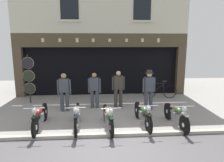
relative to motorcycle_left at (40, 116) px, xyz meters
name	(u,v)px	position (x,y,z in m)	size (l,w,h in m)	color
ground	(108,156)	(2.17, -1.83, -0.46)	(21.09, 22.00, 0.18)	gray
shop_facade	(101,61)	(2.18, 6.17, 1.25)	(9.39, 4.42, 6.10)	black
motorcycle_left	(40,116)	(0.00, 0.00, 0.00)	(0.62, 2.08, 0.92)	black
motorcycle_center_left	(77,116)	(1.22, -0.07, 0.00)	(0.62, 2.05, 0.92)	black
motorcycle_center	(108,117)	(2.26, -0.19, -0.01)	(0.62, 1.98, 0.91)	black
motorcycle_center_right	(143,114)	(3.46, 0.00, -0.01)	(0.62, 2.04, 0.91)	black
motorcycle_right	(176,115)	(4.57, -0.17, -0.01)	(0.62, 1.93, 0.90)	black
salesman_left	(64,90)	(0.55, 1.73, 0.46)	(0.56, 0.26, 1.60)	#3D424C
shopkeeper_center	(94,89)	(1.79, 2.08, 0.43)	(0.55, 0.28, 1.55)	#3D424C
salesman_right	(118,88)	(2.82, 1.99, 0.48)	(0.56, 0.26, 1.64)	#38332D
assistant_far_right	(149,88)	(4.07, 1.61, 0.53)	(0.55, 0.37, 1.71)	#3D424C
tyre_sign_pole	(29,76)	(-1.26, 3.01, 0.86)	(0.54, 0.06, 2.29)	#232328
advert_board_near	(129,65)	(3.67, 4.55, 1.18)	(0.66, 0.03, 0.89)	silver
advert_board_far	(149,64)	(4.78, 4.55, 1.23)	(0.73, 0.03, 0.90)	silver
leaning_bicycle	(160,91)	(5.13, 3.46, -0.05)	(1.77, 0.50, 0.94)	black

